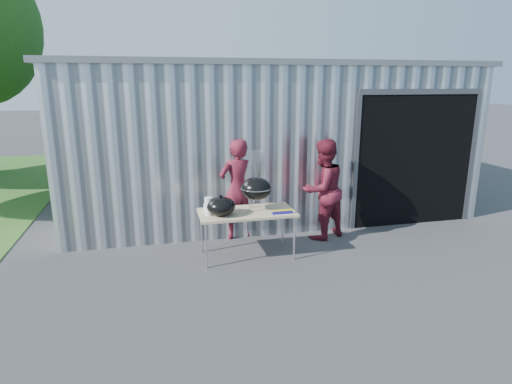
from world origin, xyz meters
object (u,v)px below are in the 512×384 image
object	(u,v)px
folding_table	(247,214)
kettle_grill	(256,185)
person_cook	(237,189)
person_bystander	(323,190)

from	to	relation	value
folding_table	kettle_grill	distance (m)	0.48
folding_table	kettle_grill	xyz separation A→B (m)	(0.16, 0.04, 0.45)
person_cook	person_bystander	distance (m)	1.51
folding_table	person_cook	distance (m)	0.91
person_cook	person_bystander	bearing A→B (deg)	153.78
kettle_grill	person_cook	size ratio (longest dim) A/B	0.53
folding_table	person_bystander	bearing A→B (deg)	19.48
kettle_grill	person_cook	bearing A→B (deg)	99.26
kettle_grill	person_cook	xyz separation A→B (m)	(-0.14, 0.85, -0.27)
person_cook	person_bystander	size ratio (longest dim) A/B	1.00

